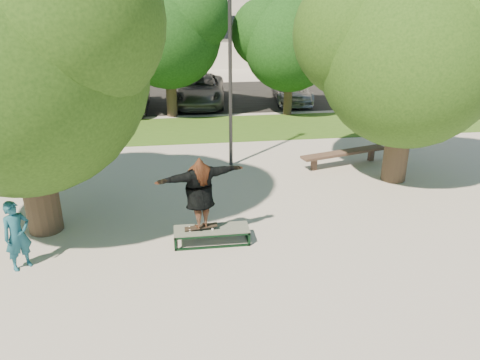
{
  "coord_description": "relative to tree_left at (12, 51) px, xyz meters",
  "views": [
    {
      "loc": [
        -0.73,
        -10.1,
        5.74
      ],
      "look_at": [
        0.72,
        0.6,
        1.26
      ],
      "focal_mm": 35.0,
      "sensor_mm": 36.0,
      "label": 1
    }
  ],
  "objects": [
    {
      "name": "grind_box",
      "position": [
        4.22,
        -1.3,
        -4.23
      ],
      "size": [
        1.8,
        0.6,
        0.38
      ],
      "color": "black",
      "rests_on": "ground"
    },
    {
      "name": "bg_tree_right",
      "position": [
        8.73,
        10.47,
        -0.93
      ],
      "size": [
        5.04,
        4.31,
        5.43
      ],
      "color": "#38281E",
      "rests_on": "ground"
    },
    {
      "name": "side_building",
      "position": [
        22.29,
        20.91,
        -0.42
      ],
      "size": [
        15.0,
        10.0,
        8.0
      ],
      "primitive_type": "cube",
      "color": "beige",
      "rests_on": "ground"
    },
    {
      "name": "bg_tree_mid",
      "position": [
        3.22,
        10.98,
        -0.41
      ],
      "size": [
        5.76,
        4.92,
        6.24
      ],
      "color": "#38281E",
      "rests_on": "ground"
    },
    {
      "name": "ground",
      "position": [
        4.29,
        -1.09,
        -4.42
      ],
      "size": [
        120.0,
        120.0,
        0.0
      ],
      "primitive_type": "plane",
      "color": "#A8A09A",
      "rests_on": "ground"
    },
    {
      "name": "bg_tree_left",
      "position": [
        -2.28,
        9.98,
        -0.69
      ],
      "size": [
        5.28,
        4.51,
        5.77
      ],
      "color": "#38281E",
      "rests_on": "ground"
    },
    {
      "name": "car_dark",
      "position": [
        1.27,
        12.41,
        -3.66
      ],
      "size": [
        1.61,
        4.62,
        1.52
      ],
      "primitive_type": "imported",
      "rotation": [
        0.0,
        0.0,
        -0.0
      ],
      "color": "black",
      "rests_on": "asphalt_strip"
    },
    {
      "name": "tree_left",
      "position": [
        0.0,
        0.0,
        0.0
      ],
      "size": [
        6.96,
        5.95,
        7.12
      ],
      "color": "#38281E",
      "rests_on": "ground"
    },
    {
      "name": "lamppost",
      "position": [
        5.29,
        3.91,
        -1.27
      ],
      "size": [
        0.25,
        0.15,
        6.11
      ],
      "color": "#2D2D30",
      "rests_on": "ground"
    },
    {
      "name": "bench",
      "position": [
        9.15,
        3.39,
        -4.01
      ],
      "size": [
        3.21,
        1.28,
        0.49
      ],
      "rotation": [
        0.0,
        0.0,
        0.27
      ],
      "color": "#4A372C",
      "rests_on": "ground"
    },
    {
      "name": "grass_strip",
      "position": [
        5.29,
        8.41,
        -4.41
      ],
      "size": [
        30.0,
        4.0,
        0.02
      ],
      "primitive_type": "cube",
      "color": "#2C4F16",
      "rests_on": "ground"
    },
    {
      "name": "asphalt_strip",
      "position": [
        4.29,
        14.91,
        -4.42
      ],
      "size": [
        40.0,
        8.0,
        0.01
      ],
      "primitive_type": "cube",
      "color": "black",
      "rests_on": "ground"
    },
    {
      "name": "skater_rig",
      "position": [
        3.96,
        -1.3,
        -3.1
      ],
      "size": [
        2.22,
        1.26,
        1.82
      ],
      "rotation": [
        0.0,
        0.0,
        3.48
      ],
      "color": "white",
      "rests_on": "grind_box"
    },
    {
      "name": "car_silver_b",
      "position": [
        9.66,
        13.25,
        -3.76
      ],
      "size": [
        2.24,
        4.68,
        1.32
      ],
      "primitive_type": "imported",
      "rotation": [
        0.0,
        0.0,
        -0.09
      ],
      "color": "#9E9EA2",
      "rests_on": "asphalt_strip"
    },
    {
      "name": "tree_right",
      "position": [
        10.21,
        1.99,
        -0.33
      ],
      "size": [
        6.24,
        5.33,
        6.51
      ],
      "color": "#38281E",
      "rests_on": "ground"
    },
    {
      "name": "car_silver_a",
      "position": [
        0.79,
        14.04,
        -3.69
      ],
      "size": [
        2.22,
        4.49,
        1.47
      ],
      "primitive_type": "imported",
      "rotation": [
        0.0,
        0.0,
        0.12
      ],
      "color": "#A6A7AB",
      "rests_on": "asphalt_strip"
    },
    {
      "name": "bystander",
      "position": [
        -0.0,
        -1.82,
        -3.63
      ],
      "size": [
        0.69,
        0.66,
        1.59
      ],
      "primitive_type": "imported",
      "rotation": [
        0.0,
        0.0,
        0.7
      ],
      "color": "#1A5062",
      "rests_on": "ground"
    },
    {
      "name": "car_grey",
      "position": [
        4.75,
        13.17,
        -3.68
      ],
      "size": [
        2.95,
        5.55,
        1.49
      ],
      "primitive_type": "imported",
      "rotation": [
        0.0,
        0.0,
        -0.09
      ],
      "color": "#5D5C62",
      "rests_on": "asphalt_strip"
    }
  ]
}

